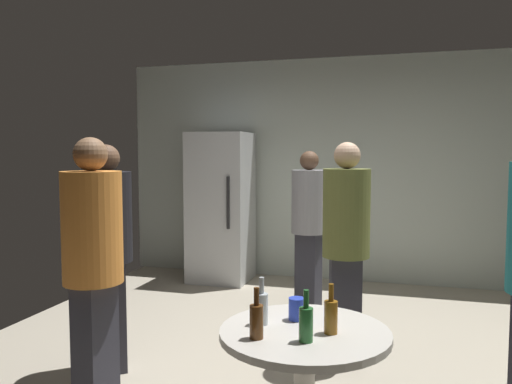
% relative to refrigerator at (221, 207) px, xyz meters
% --- Properties ---
extents(ground_plane, '(5.20, 5.20, 0.10)m').
position_rel_refrigerator_xyz_m(ground_plane, '(1.33, -2.20, -0.95)').
color(ground_plane, '#B2A893').
extents(wall_back, '(5.32, 0.06, 2.70)m').
position_rel_refrigerator_xyz_m(wall_back, '(1.33, 0.43, 0.45)').
color(wall_back, beige).
rests_on(wall_back, ground_plane).
extents(refrigerator, '(0.70, 0.68, 1.80)m').
position_rel_refrigerator_xyz_m(refrigerator, '(0.00, 0.00, 0.00)').
color(refrigerator, silver).
rests_on(refrigerator, ground_plane).
extents(foreground_table, '(0.80, 0.80, 0.73)m').
position_rel_refrigerator_xyz_m(foreground_table, '(1.67, -3.46, -0.27)').
color(foreground_table, beige).
rests_on(foreground_table, ground_plane).
extents(beer_bottle_amber, '(0.06, 0.06, 0.23)m').
position_rel_refrigerator_xyz_m(beer_bottle_amber, '(1.79, -3.48, -0.08)').
color(beer_bottle_amber, '#8C5919').
rests_on(beer_bottle_amber, foreground_table).
extents(beer_bottle_brown, '(0.06, 0.06, 0.23)m').
position_rel_refrigerator_xyz_m(beer_bottle_brown, '(1.48, -3.63, -0.08)').
color(beer_bottle_brown, '#593314').
rests_on(beer_bottle_brown, foreground_table).
extents(beer_bottle_green, '(0.06, 0.06, 0.23)m').
position_rel_refrigerator_xyz_m(beer_bottle_green, '(1.70, -3.61, -0.08)').
color(beer_bottle_green, '#26662D').
rests_on(beer_bottle_green, foreground_table).
extents(beer_bottle_clear, '(0.06, 0.06, 0.23)m').
position_rel_refrigerator_xyz_m(beer_bottle_clear, '(1.45, -3.45, -0.08)').
color(beer_bottle_clear, silver).
rests_on(beer_bottle_clear, foreground_table).
extents(plastic_cup_blue, '(0.08, 0.08, 0.11)m').
position_rel_refrigerator_xyz_m(plastic_cup_blue, '(1.60, -3.34, -0.11)').
color(plastic_cup_blue, blue).
rests_on(plastic_cup_blue, foreground_table).
extents(person_in_black_shirt, '(0.47, 0.47, 1.62)m').
position_rel_refrigerator_xyz_m(person_in_black_shirt, '(0.12, -2.66, 0.04)').
color(person_in_black_shirt, '#2D2D38').
rests_on(person_in_black_shirt, ground_plane).
extents(person_in_gray_shirt, '(0.42, 0.42, 1.58)m').
position_rel_refrigerator_xyz_m(person_in_gray_shirt, '(1.24, -0.91, 0.02)').
color(person_in_gray_shirt, '#2D2D38').
rests_on(person_in_gray_shirt, ground_plane).
extents(person_in_orange_shirt, '(0.39, 0.39, 1.65)m').
position_rel_refrigerator_xyz_m(person_in_orange_shirt, '(0.39, -3.24, 0.06)').
color(person_in_orange_shirt, '#2D2D38').
rests_on(person_in_orange_shirt, ground_plane).
extents(person_in_olive_shirt, '(0.41, 0.41, 1.64)m').
position_rel_refrigerator_xyz_m(person_in_olive_shirt, '(1.72, -2.08, 0.06)').
color(person_in_olive_shirt, '#2D2D38').
rests_on(person_in_olive_shirt, ground_plane).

